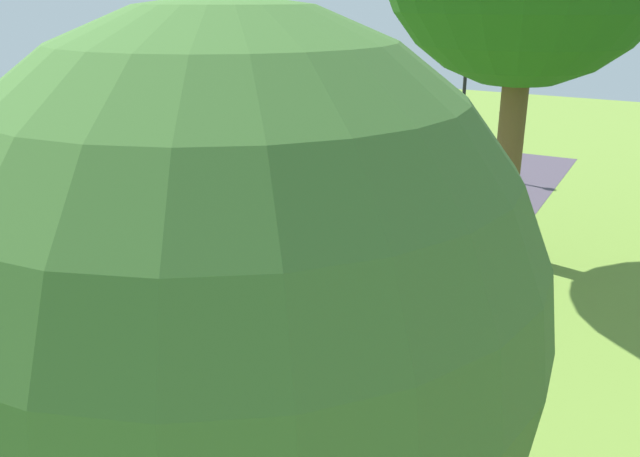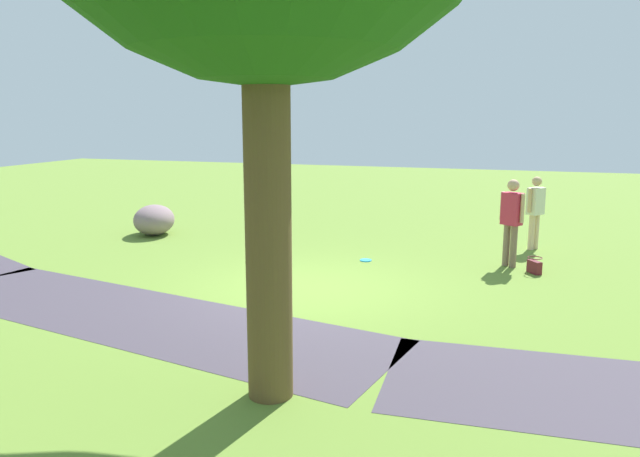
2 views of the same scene
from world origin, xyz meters
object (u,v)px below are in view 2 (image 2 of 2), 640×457
at_px(handbag_on_grass, 534,266).
at_px(backpack_by_boulder, 160,218).
at_px(lawn_boulder, 154,220).
at_px(frisbee_on_grass, 366,260).
at_px(man_near_boulder, 535,208).
at_px(woman_with_handbag, 512,216).

distance_m(handbag_on_grass, backpack_by_boulder, 9.69).
relative_size(lawn_boulder, frisbee_on_grass, 6.70).
bearing_deg(handbag_on_grass, lawn_boulder, -6.64).
height_order(lawn_boulder, frisbee_on_grass, lawn_boulder).
bearing_deg(lawn_boulder, frisbee_on_grass, 169.49).
height_order(lawn_boulder, man_near_boulder, man_near_boulder).
xyz_separation_m(lawn_boulder, backpack_by_boulder, (0.57, -1.14, -0.18)).
bearing_deg(man_near_boulder, handbag_on_grass, 89.70).
relative_size(woman_with_handbag, backpack_by_boulder, 4.29).
distance_m(backpack_by_boulder, frisbee_on_grass, 6.57).
xyz_separation_m(lawn_boulder, woman_with_handbag, (-8.41, 0.63, 0.63)).
height_order(man_near_boulder, frisbee_on_grass, man_near_boulder).
bearing_deg(frisbee_on_grass, backpack_by_boulder, -19.40).
relative_size(backpack_by_boulder, frisbee_on_grass, 1.68).
distance_m(woman_with_handbag, frisbee_on_grass, 2.98).
xyz_separation_m(woman_with_handbag, handbag_on_grass, (-0.46, 0.40, -0.86)).
bearing_deg(man_near_boulder, woman_with_handbag, 75.03).
xyz_separation_m(man_near_boulder, handbag_on_grass, (0.01, 2.17, -0.79)).
height_order(handbag_on_grass, frisbee_on_grass, handbag_on_grass).
height_order(woman_with_handbag, handbag_on_grass, woman_with_handbag).
bearing_deg(frisbee_on_grass, handbag_on_grass, -179.81).
bearing_deg(lawn_boulder, man_near_boulder, -172.69).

